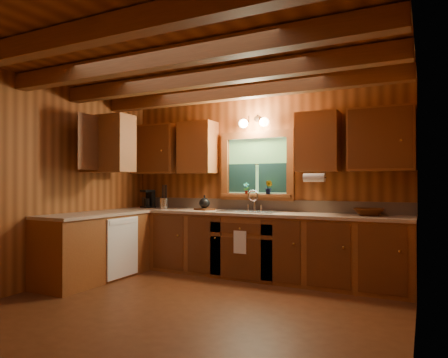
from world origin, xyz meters
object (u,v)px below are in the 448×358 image
Objects in this scene: sink at (250,215)px; cutting_board at (204,209)px; coffee_maker at (149,199)px; wicker_basket at (369,212)px.

cutting_board is at bearing 178.90° from sink.
sink reaches higher than cutting_board.
cutting_board is (1.07, -0.07, -0.13)m from coffee_maker.
sink reaches higher than wicker_basket.
cutting_board is (-0.74, 0.01, 0.06)m from sink.
sink is at bearing -178.21° from wicker_basket.
sink is 2.83× the size of coffee_maker.
wicker_basket is (3.37, -0.04, -0.10)m from coffee_maker.
sink is 3.02× the size of cutting_board.
cutting_board is at bearing 13.14° from coffee_maker.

